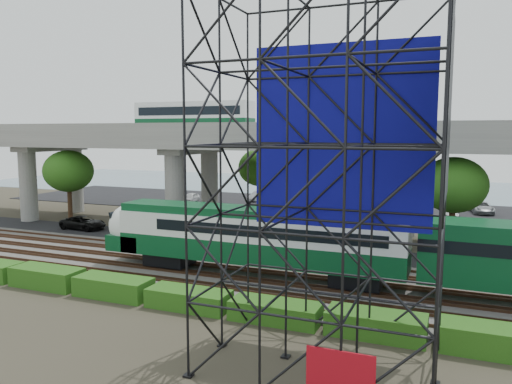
% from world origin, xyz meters
% --- Properties ---
extents(ground, '(140.00, 140.00, 0.00)m').
position_xyz_m(ground, '(0.00, 0.00, 0.00)').
color(ground, '#474233').
rests_on(ground, ground).
extents(ballast_bed, '(90.00, 12.00, 0.20)m').
position_xyz_m(ballast_bed, '(0.00, 2.00, 0.10)').
color(ballast_bed, slate).
rests_on(ballast_bed, ground).
extents(service_road, '(90.00, 5.00, 0.08)m').
position_xyz_m(service_road, '(0.00, 10.50, 0.04)').
color(service_road, black).
rests_on(service_road, ground).
extents(parking_lot, '(90.00, 18.00, 0.08)m').
position_xyz_m(parking_lot, '(0.00, 34.00, 0.04)').
color(parking_lot, black).
rests_on(parking_lot, ground).
extents(harbor_water, '(140.00, 40.00, 0.03)m').
position_xyz_m(harbor_water, '(0.00, 56.00, 0.01)').
color(harbor_water, slate).
rests_on(harbor_water, ground).
extents(rail_tracks, '(90.00, 9.52, 0.16)m').
position_xyz_m(rail_tracks, '(0.00, 2.00, 0.28)').
color(rail_tracks, '#472D1E').
rests_on(rail_tracks, ballast_bed).
extents(commuter_train, '(29.30, 3.06, 4.30)m').
position_xyz_m(commuter_train, '(4.52, 2.00, 2.88)').
color(commuter_train, black).
rests_on(commuter_train, rail_tracks).
extents(overpass, '(80.00, 12.00, 12.40)m').
position_xyz_m(overpass, '(-0.72, 16.00, 8.21)').
color(overpass, '#9E9B93').
rests_on(overpass, ground).
extents(scaffold_tower, '(9.36, 6.36, 15.00)m').
position_xyz_m(scaffold_tower, '(9.31, -7.98, 7.47)').
color(scaffold_tower, black).
rests_on(scaffold_tower, ground).
extents(hedge_strip, '(34.60, 1.80, 1.20)m').
position_xyz_m(hedge_strip, '(1.01, -4.30, 0.56)').
color(hedge_strip, '#235012').
rests_on(hedge_strip, ground).
extents(trees, '(40.94, 16.94, 7.69)m').
position_xyz_m(trees, '(-4.67, 16.17, 5.57)').
color(trees, '#382314').
rests_on(trees, ground).
extents(suv, '(4.64, 2.22, 1.28)m').
position_xyz_m(suv, '(-19.34, 10.77, 0.72)').
color(suv, black).
rests_on(suv, service_road).
extents(parked_cars, '(38.37, 9.67, 1.32)m').
position_xyz_m(parked_cars, '(1.62, 33.79, 0.71)').
color(parked_cars, silver).
rests_on(parked_cars, parking_lot).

